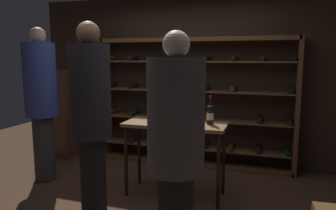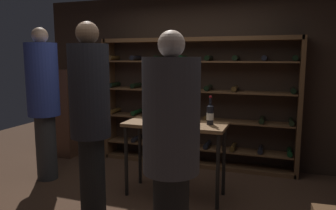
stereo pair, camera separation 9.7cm
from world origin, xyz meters
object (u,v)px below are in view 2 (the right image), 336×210
wine_glass_stemmed_left (163,114)px  display_cabinet (64,113)px  person_guest_plum_blouse (171,143)px  person_guest_blue_shirt (43,97)px  wine_rack (195,103)px  tasting_table (175,132)px  wine_bottle_black_capsule (210,114)px  person_bystander_red_print (90,112)px  wine_bottle_amber_reserve (191,113)px

wine_glass_stemmed_left → display_cabinet: bearing=155.3°
person_guest_plum_blouse → display_cabinet: size_ratio=1.27×
person_guest_blue_shirt → display_cabinet: size_ratio=1.40×
wine_rack → wine_glass_stemmed_left: wine_rack is taller
tasting_table → person_guest_plum_blouse: 1.41m
person_guest_blue_shirt → tasting_table: bearing=176.7°
tasting_table → person_guest_blue_shirt: person_guest_blue_shirt is taller
wine_glass_stemmed_left → tasting_table: bearing=26.7°
person_guest_blue_shirt → wine_bottle_black_capsule: (2.26, 0.12, -0.13)m
tasting_table → wine_glass_stemmed_left: bearing=-153.3°
tasting_table → wine_bottle_black_capsule: size_ratio=3.63×
person_guest_plum_blouse → wine_bottle_black_capsule: size_ratio=5.60×
wine_bottle_black_capsule → display_cabinet: bearing=162.0°
wine_rack → wine_bottle_black_capsule: wine_rack is taller
person_bystander_red_print → wine_bottle_black_capsule: 1.36m
wine_rack → person_guest_plum_blouse: bearing=-79.7°
display_cabinet → wine_bottle_black_capsule: size_ratio=4.41×
person_bystander_red_print → wine_bottle_black_capsule: person_bystander_red_print is taller
person_guest_plum_blouse → wine_bottle_black_capsule: (0.01, 1.37, -0.01)m
person_guest_plum_blouse → wine_bottle_black_capsule: person_guest_plum_blouse is taller
wine_glass_stemmed_left → wine_bottle_black_capsule: bearing=12.0°
tasting_table → person_guest_blue_shirt: size_ratio=0.59×
tasting_table → wine_bottle_amber_reserve: bearing=-21.8°
display_cabinet → wine_bottle_amber_reserve: (2.52, -1.02, 0.31)m
wine_glass_stemmed_left → person_guest_blue_shirt: bearing=-179.9°
wine_bottle_amber_reserve → wine_rack: bearing=102.3°
person_bystander_red_print → person_guest_blue_shirt: (-1.19, 0.72, 0.02)m
tasting_table → display_cabinet: display_cabinet is taller
wine_rack → tasting_table: size_ratio=2.50×
person_guest_plum_blouse → wine_glass_stemmed_left: size_ratio=11.96×
person_bystander_red_print → tasting_table: bearing=-71.3°
wine_bottle_black_capsule → wine_glass_stemmed_left: wine_bottle_black_capsule is taller
person_guest_plum_blouse → person_bystander_red_print: bearing=67.7°
person_guest_blue_shirt → wine_glass_stemmed_left: 1.72m
person_bystander_red_print → person_guest_plum_blouse: person_bystander_red_print is taller
wine_bottle_amber_reserve → person_guest_blue_shirt: bearing=179.5°
person_bystander_red_print → wine_glass_stemmed_left: size_ratio=12.93×
display_cabinet → person_guest_plum_blouse: bearing=-39.9°
person_guest_blue_shirt → wine_rack: bearing=-150.5°
person_bystander_red_print → display_cabinet: 2.41m
wine_glass_stemmed_left → person_guest_plum_blouse: bearing=-67.1°
person_guest_plum_blouse → display_cabinet: 3.53m
wine_rack → wine_glass_stemmed_left: bearing=-93.5°
wine_rack → tasting_table: bearing=-87.2°
wine_rack → person_bystander_red_print: person_bystander_red_print is taller
wine_glass_stemmed_left → wine_bottle_amber_reserve: bearing=-3.4°
tasting_table → wine_bottle_black_capsule: bearing=6.7°
person_guest_plum_blouse → display_cabinet: person_guest_plum_blouse is taller
tasting_table → person_guest_blue_shirt: bearing=-177.8°
tasting_table → wine_bottle_amber_reserve: size_ratio=3.05×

